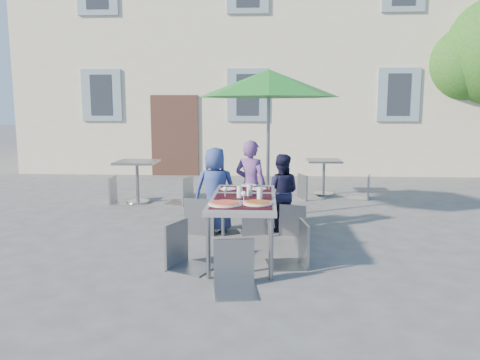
# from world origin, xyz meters

# --- Properties ---
(ground) EXTENTS (90.00, 90.00, 0.00)m
(ground) POSITION_xyz_m (0.00, 0.00, 0.00)
(ground) COLOR #4A4A4C
(ground) RESTS_ON ground
(building) EXTENTS (13.60, 8.20, 11.10)m
(building) POSITION_xyz_m (-0.00, 11.50, 4.85)
(building) COLOR beige
(building) RESTS_ON ground
(dining_table) EXTENTS (0.80, 1.85, 0.76)m
(dining_table) POSITION_xyz_m (0.23, 0.45, 0.70)
(dining_table) COLOR #4F4F55
(dining_table) RESTS_ON ground
(pizza_near_left) EXTENTS (0.39, 0.39, 0.03)m
(pizza_near_left) POSITION_xyz_m (0.04, -0.05, 0.77)
(pizza_near_left) COLOR white
(pizza_near_left) RESTS_ON dining_table
(pizza_near_right) EXTENTS (0.34, 0.34, 0.03)m
(pizza_near_right) POSITION_xyz_m (0.41, 0.00, 0.77)
(pizza_near_right) COLOR white
(pizza_near_right) RESTS_ON dining_table
(glassware) EXTENTS (0.50, 0.45, 0.15)m
(glassware) POSITION_xyz_m (0.27, 0.37, 0.83)
(glassware) COLOR silver
(glassware) RESTS_ON dining_table
(place_settings) EXTENTS (0.67, 0.54, 0.01)m
(place_settings) POSITION_xyz_m (0.23, 1.09, 0.76)
(place_settings) COLOR white
(place_settings) RESTS_ON dining_table
(child_0) EXTENTS (0.68, 0.50, 1.28)m
(child_0) POSITION_xyz_m (-0.25, 1.58, 0.64)
(child_0) COLOR navy
(child_0) RESTS_ON ground
(child_1) EXTENTS (0.59, 0.50, 1.38)m
(child_1) POSITION_xyz_m (0.28, 1.68, 0.69)
(child_1) COLOR #603B7A
(child_1) RESTS_ON ground
(child_2) EXTENTS (0.61, 0.40, 1.17)m
(child_2) POSITION_xyz_m (0.74, 1.68, 0.59)
(child_2) COLOR #171632
(child_2) RESTS_ON ground
(chair_0) EXTENTS (0.54, 0.54, 1.03)m
(chair_0) POSITION_xyz_m (-0.44, 1.44, 0.61)
(chair_0) COLOR gray
(chair_0) RESTS_ON ground
(chair_1) EXTENTS (0.46, 0.47, 0.85)m
(chair_1) POSITION_xyz_m (0.32, 1.47, 0.49)
(chair_1) COLOR gray
(chair_1) RESTS_ON ground
(chair_2) EXTENTS (0.49, 0.49, 0.89)m
(chair_2) POSITION_xyz_m (0.93, 1.45, 0.52)
(chair_2) COLOR gray
(chair_2) RESTS_ON ground
(chair_3) EXTENTS (0.60, 0.60, 1.02)m
(chair_3) POSITION_xyz_m (-0.44, -0.07, 0.60)
(chair_3) COLOR gray
(chair_3) RESTS_ON ground
(chair_4) EXTENTS (0.51, 0.50, 1.00)m
(chair_4) POSITION_xyz_m (0.86, 0.08, 0.59)
(chair_4) COLOR gray
(chair_4) RESTS_ON ground
(chair_5) EXTENTS (0.48, 0.48, 0.96)m
(chair_5) POSITION_xyz_m (0.19, -0.71, 0.56)
(chair_5) COLOR gray
(chair_5) RESTS_ON ground
(patio_umbrella) EXTENTS (2.33, 2.33, 2.48)m
(patio_umbrella) POSITION_xyz_m (0.54, 2.54, 2.23)
(patio_umbrella) COLOR #9FA2A6
(patio_umbrella) RESTS_ON ground
(cafe_table_0) EXTENTS (0.77, 0.77, 0.83)m
(cafe_table_0) POSITION_xyz_m (-2.00, 3.63, 0.60)
(cafe_table_0) COLOR #9FA2A6
(cafe_table_0) RESTS_ON ground
(bg_chair_l_0) EXTENTS (0.45, 0.44, 1.00)m
(bg_chair_l_0) POSITION_xyz_m (-2.38, 3.58, 0.59)
(bg_chair_l_0) COLOR #92979D
(bg_chair_l_0) RESTS_ON ground
(bg_chair_r_0) EXTENTS (0.56, 0.56, 1.01)m
(bg_chair_r_0) POSITION_xyz_m (-1.10, 3.57, 0.59)
(bg_chair_r_0) COLOR gray
(bg_chair_r_0) RESTS_ON ground
(cafe_table_1) EXTENTS (0.71, 0.71, 0.76)m
(cafe_table_1) POSITION_xyz_m (1.75, 4.71, 0.52)
(cafe_table_1) COLOR #9FA2A6
(cafe_table_1) RESTS_ON ground
(bg_chair_l_1) EXTENTS (0.56, 0.56, 0.97)m
(bg_chair_l_1) POSITION_xyz_m (1.35, 4.22, 0.57)
(bg_chair_l_1) COLOR gray
(bg_chair_l_1) RESTS_ON ground
(bg_chair_r_1) EXTENTS (0.52, 0.51, 0.94)m
(bg_chair_r_1) POSITION_xyz_m (2.52, 4.31, 0.55)
(bg_chair_r_1) COLOR #90949B
(bg_chair_r_1) RESTS_ON ground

